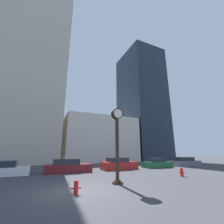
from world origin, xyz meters
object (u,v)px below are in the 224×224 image
street_clock (117,138)px  fire_hydrant_far (182,172)px  car_green (157,163)px  fire_hydrant_near (76,187)px  car_white (3,169)px  car_red (119,164)px  car_maroon (68,167)px  car_grey (185,162)px

street_clock → fire_hydrant_far: 6.83m
car_green → fire_hydrant_near: bearing=-143.2°
car_green → car_white: bearing=-177.5°
car_white → car_red: bearing=-0.5°
car_maroon → car_green: car_maroon is taller
street_clock → car_grey: 17.09m
street_clock → car_maroon: bearing=106.5°
street_clock → car_white: size_ratio=1.25×
car_red → car_green: 5.67m
fire_hydrant_far → car_green: bearing=64.5°
fire_hydrant_near → fire_hydrant_far: bearing=10.5°
car_white → car_green: (17.17, 0.00, -0.01)m
street_clock → car_white: bearing=136.7°
car_maroon → fire_hydrant_far: 10.80m
car_red → fire_hydrant_far: size_ratio=5.94×
car_maroon → street_clock: bearing=-72.7°
fire_hydrant_near → car_white: bearing=118.2°
car_grey → street_clock: bearing=-153.0°
car_white → car_grey: 22.81m
car_white → fire_hydrant_far: 15.49m
street_clock → car_red: 8.61m
street_clock → car_maroon: 7.80m
car_grey → fire_hydrant_far: (-8.89, -7.05, -0.16)m
street_clock → car_green: bearing=36.8°
car_maroon → fire_hydrant_near: car_maroon is taller
car_white → car_grey: bearing=-0.6°
fire_hydrant_near → car_red: bearing=51.5°
street_clock → car_grey: (15.20, 7.40, -2.43)m
street_clock → fire_hydrant_near: bearing=-155.3°
street_clock → car_green: 12.20m
fire_hydrant_near → car_maroon: bearing=83.9°
street_clock → car_maroon: size_ratio=1.13×
car_white → fire_hydrant_far: car_white is taller
car_maroon → car_grey: bearing=1.7°
car_maroon → fire_hydrant_far: size_ratio=6.41×
car_red → car_maroon: bearing=-178.8°
car_white → fire_hydrant_near: size_ratio=6.22×
street_clock → car_green: street_clock is taller
car_red → fire_hydrant_far: 7.36m
car_maroon → car_red: 6.01m
car_maroon → fire_hydrant_near: size_ratio=6.91×
street_clock → car_white: 10.73m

